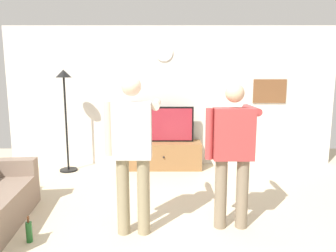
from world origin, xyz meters
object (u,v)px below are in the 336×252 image
object	(u,v)px
floor_lamp	(64,99)
person_standing_nearer_lamp	(132,147)
tv_stand	(163,155)
beverage_bottle	(28,232)
television	(163,124)
person_standing_nearer_couch	(232,147)
wall_clock	(163,52)
framed_picture	(269,91)

from	to	relation	value
floor_lamp	person_standing_nearer_lamp	bearing A→B (deg)	-57.34
tv_stand	beverage_bottle	bearing A→B (deg)	-117.58
television	person_standing_nearer_lamp	world-z (taller)	person_standing_nearer_lamp
floor_lamp	beverage_bottle	xyz separation A→B (m)	(0.38, -2.52, -1.22)
person_standing_nearer_couch	beverage_bottle	size ratio (longest dim) A/B	5.74
wall_clock	beverage_bottle	xyz separation A→B (m)	(-1.41, -2.98, -2.09)
wall_clock	framed_picture	xyz separation A→B (m)	(2.06, 0.00, -0.74)
framed_picture	person_standing_nearer_lamp	world-z (taller)	person_standing_nearer_lamp
tv_stand	person_standing_nearer_couch	world-z (taller)	person_standing_nearer_couch
floor_lamp	person_standing_nearer_lamp	size ratio (longest dim) A/B	1.06
person_standing_nearer_lamp	person_standing_nearer_couch	world-z (taller)	person_standing_nearer_lamp
tv_stand	beverage_bottle	xyz separation A→B (m)	(-1.41, -2.69, -0.14)
television	person_standing_nearer_lamp	size ratio (longest dim) A/B	0.64
person_standing_nearer_lamp	person_standing_nearer_couch	distance (m)	1.13
floor_lamp	beverage_bottle	bearing A→B (deg)	-81.35
television	framed_picture	bearing A→B (deg)	6.87
framed_picture	beverage_bottle	world-z (taller)	framed_picture
television	framed_picture	xyz separation A→B (m)	(2.06, 0.25, 0.62)
television	wall_clock	bearing A→B (deg)	90.00
television	person_standing_nearer_lamp	xyz separation A→B (m)	(-0.31, -2.53, 0.15)
television	framed_picture	distance (m)	2.17
beverage_bottle	person_standing_nearer_couch	bearing A→B (deg)	8.85
floor_lamp	tv_stand	bearing A→B (deg)	5.51
television	framed_picture	size ratio (longest dim) A/B	1.76
tv_stand	person_standing_nearer_lamp	size ratio (longest dim) A/B	0.81
television	framed_picture	world-z (taller)	framed_picture
beverage_bottle	tv_stand	bearing A→B (deg)	62.42
tv_stand	television	distance (m)	0.59
floor_lamp	person_standing_nearer_couch	xyz separation A→B (m)	(2.60, -2.17, -0.38)
person_standing_nearer_couch	beverage_bottle	distance (m)	2.40
framed_picture	person_standing_nearer_lamp	xyz separation A→B (m)	(-2.37, -2.78, -0.46)
tv_stand	television	xyz separation A→B (m)	(0.00, 0.05, 0.59)
person_standing_nearer_couch	beverage_bottle	xyz separation A→B (m)	(-2.22, -0.35, -0.84)
person_standing_nearer_lamp	beverage_bottle	distance (m)	1.42
tv_stand	wall_clock	bearing A→B (deg)	90.00
wall_clock	floor_lamp	xyz separation A→B (m)	(-1.79, -0.46, -0.87)
floor_lamp	beverage_bottle	distance (m)	2.82
wall_clock	person_standing_nearer_lamp	size ratio (longest dim) A/B	0.19
floor_lamp	wall_clock	bearing A→B (deg)	14.50
framed_picture	floor_lamp	world-z (taller)	floor_lamp
tv_stand	framed_picture	size ratio (longest dim) A/B	2.22
floor_lamp	television	bearing A→B (deg)	6.98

